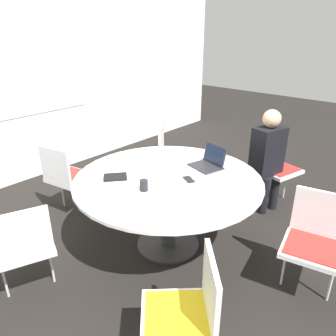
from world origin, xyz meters
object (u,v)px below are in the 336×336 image
(chair_1, at_px, (171,152))
(person_0, at_px, (268,153))
(chair_4, at_px, (188,309))
(coffee_cup, at_px, (144,185))
(chair_0, at_px, (274,163))
(chair_3, at_px, (23,244))
(chair_2, at_px, (66,174))
(chair_5, at_px, (315,237))
(laptop, at_px, (209,161))
(cell_phone, at_px, (189,179))
(spiral_notebook, at_px, (115,177))

(chair_1, bearing_deg, person_0, 67.72)
(chair_4, relative_size, coffee_cup, 8.75)
(coffee_cup, bearing_deg, chair_0, -10.43)
(chair_3, relative_size, person_0, 0.71)
(chair_2, distance_m, person_0, 2.29)
(chair_1, distance_m, chair_2, 1.37)
(chair_2, height_order, coffee_cup, chair_2)
(chair_5, height_order, person_0, person_0)
(chair_5, height_order, laptop, laptop)
(chair_5, distance_m, cell_phone, 1.13)
(chair_3, xyz_separation_m, laptop, (1.70, -0.52, 0.29))
(chair_2, relative_size, chair_5, 1.00)
(laptop, bearing_deg, chair_2, -135.68)
(chair_5, xyz_separation_m, spiral_notebook, (-0.64, 1.61, 0.25))
(person_0, bearing_deg, chair_5, 57.37)
(chair_0, xyz_separation_m, person_0, (-0.25, -0.02, 0.20))
(chair_4, xyz_separation_m, chair_5, (1.21, -0.31, 0.00))
(chair_4, height_order, laptop, laptop)
(chair_4, distance_m, person_0, 2.27)
(spiral_notebook, bearing_deg, chair_5, -68.28)
(chair_2, distance_m, laptop, 1.61)
(chair_0, xyz_separation_m, chair_2, (-1.85, 1.61, 0.00))
(coffee_cup, bearing_deg, person_0, -12.58)
(person_0, distance_m, cell_phone, 1.22)
(chair_3, bearing_deg, coffee_cup, -3.04)
(chair_2, relative_size, chair_4, 1.00)
(chair_0, bearing_deg, chair_4, 28.69)
(chair_4, distance_m, spiral_notebook, 1.44)
(chair_5, height_order, coffee_cup, chair_5)
(chair_0, distance_m, person_0, 0.32)
(spiral_notebook, distance_m, cell_phone, 0.67)
(chair_4, bearing_deg, chair_0, -30.01)
(spiral_notebook, bearing_deg, chair_2, 88.79)
(person_0, relative_size, laptop, 3.41)
(chair_0, distance_m, cell_phone, 1.49)
(chair_3, relative_size, spiral_notebook, 3.29)
(laptop, distance_m, cell_phone, 0.38)
(chair_5, bearing_deg, cell_phone, 0.39)
(chair_3, height_order, person_0, person_0)
(chair_0, bearing_deg, chair_5, 51.42)
(cell_phone, bearing_deg, chair_0, -7.28)
(chair_1, height_order, chair_4, same)
(chair_0, bearing_deg, person_0, 18.96)
(spiral_notebook, bearing_deg, coffee_cup, -90.09)
(laptop, relative_size, coffee_cup, 3.62)
(chair_0, relative_size, chair_4, 1.00)
(chair_0, xyz_separation_m, laptop, (-1.08, 0.22, 0.29))
(person_0, bearing_deg, chair_4, 29.77)
(chair_4, relative_size, cell_phone, 5.42)
(chair_1, xyz_separation_m, coffee_cup, (-1.31, -0.83, 0.29))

